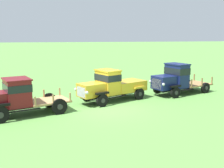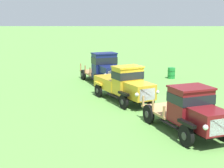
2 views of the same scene
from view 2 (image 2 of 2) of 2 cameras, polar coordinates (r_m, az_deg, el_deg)
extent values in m
plane|color=#5B9342|center=(19.45, 7.81, -3.28)|extent=(240.00, 240.00, 0.00)
cylinder|color=black|center=(14.39, 18.01, -7.32)|extent=(0.87, 0.47, 0.87)
cylinder|color=black|center=(13.41, 12.22, -8.42)|extent=(0.87, 0.47, 0.87)
cylinder|color=#2D2D2D|center=(13.35, 11.87, -8.48)|extent=(0.30, 0.14, 0.31)
cylinder|color=black|center=(16.76, 11.36, -4.30)|extent=(0.87, 0.47, 0.87)
cylinder|color=#2D2D2D|center=(16.81, 11.63, -4.26)|extent=(0.30, 0.14, 0.31)
cylinder|color=black|center=(15.92, 6.09, -4.98)|extent=(0.87, 0.47, 0.87)
cylinder|color=#2D2D2D|center=(15.88, 5.78, -5.02)|extent=(0.30, 0.14, 0.31)
cube|color=black|center=(15.01, 11.86, -5.89)|extent=(4.39, 2.49, 0.12)
cube|color=maroon|center=(13.56, 15.86, -5.88)|extent=(1.70, 1.62, 0.83)
cube|color=silver|center=(13.09, 17.55, -6.81)|extent=(0.41, 0.91, 0.62)
sphere|color=silver|center=(12.68, 15.29, -6.97)|extent=(0.20, 0.20, 0.20)
cube|color=black|center=(14.25, 18.14, -5.47)|extent=(1.01, 0.56, 0.12)
cube|color=black|center=(13.25, 12.31, -6.44)|extent=(1.01, 0.56, 0.12)
cube|color=maroon|center=(14.46, 12.90, -3.46)|extent=(1.67, 1.85, 1.40)
cube|color=black|center=(14.39, 12.95, -2.24)|extent=(1.73, 1.90, 0.39)
cube|color=maroon|center=(14.29, 13.03, -0.59)|extent=(1.80, 1.96, 0.08)
cube|color=black|center=(15.25, 15.16, -5.84)|extent=(1.60, 0.75, 0.05)
cube|color=black|center=(14.34, 9.66, -6.72)|extent=(1.60, 0.75, 0.05)
cube|color=tan|center=(16.00, 9.40, -4.28)|extent=(2.67, 2.41, 0.10)
cube|color=tan|center=(15.57, 13.89, -3.83)|extent=(0.10, 0.10, 0.46)
cube|color=tan|center=(14.71, 8.63, -4.53)|extent=(0.10, 0.10, 0.46)
cube|color=tan|center=(16.35, 11.91, -3.00)|extent=(0.10, 0.10, 0.46)
cube|color=tan|center=(15.53, 6.82, -3.61)|extent=(0.10, 0.10, 0.46)
cube|color=tan|center=(17.16, 10.12, -2.24)|extent=(0.10, 0.10, 0.46)
cube|color=tan|center=(16.38, 5.20, -2.77)|extent=(0.10, 0.10, 0.46)
cylinder|color=black|center=(19.01, 6.36, -2.37)|extent=(0.77, 0.51, 0.79)
cylinder|color=#2D2D2D|center=(19.06, 6.58, -2.33)|extent=(0.26, 0.16, 0.28)
cylinder|color=black|center=(18.14, 1.94, -2.98)|extent=(0.77, 0.51, 0.79)
cylinder|color=#2D2D2D|center=(18.10, 1.69, -3.02)|extent=(0.26, 0.16, 0.28)
cylinder|color=black|center=(21.54, 1.78, -0.64)|extent=(0.77, 0.51, 0.79)
cylinder|color=#2D2D2D|center=(21.59, 1.99, -0.61)|extent=(0.26, 0.16, 0.28)
cylinder|color=black|center=(20.78, -2.27, -1.10)|extent=(0.77, 0.51, 0.79)
cylinder|color=#2D2D2D|center=(20.74, -2.49, -1.12)|extent=(0.26, 0.16, 0.28)
cube|color=black|center=(19.74, 1.98, -1.54)|extent=(4.38, 2.93, 0.12)
cube|color=gold|center=(18.25, 4.60, -1.15)|extent=(1.90, 1.76, 0.82)
cube|color=silver|center=(17.66, 5.87, -1.74)|extent=(0.49, 0.85, 0.62)
sphere|color=silver|center=(17.99, 7.57, -1.33)|extent=(0.20, 0.20, 0.20)
sphere|color=silver|center=(17.30, 4.15, -1.78)|extent=(0.20, 0.20, 0.20)
cube|color=black|center=(18.91, 6.39, -1.06)|extent=(0.89, 0.61, 0.12)
cube|color=black|center=(18.03, 1.95, -1.62)|extent=(0.89, 0.61, 0.12)
cube|color=gold|center=(19.24, 2.58, 0.56)|extent=(1.61, 1.80, 1.49)
cube|color=black|center=(19.18, 2.59, 1.55)|extent=(1.66, 1.85, 0.42)
cube|color=gold|center=(19.11, 2.61, 2.87)|extent=(1.73, 1.90, 0.08)
cube|color=black|center=(19.92, 4.46, -1.50)|extent=(1.34, 0.81, 0.05)
cube|color=black|center=(19.11, 0.27, -2.04)|extent=(1.34, 0.81, 0.05)
cube|color=gold|center=(20.75, 0.24, 0.24)|extent=(2.77, 2.46, 0.67)
cube|color=black|center=(20.69, 0.24, 1.07)|extent=(2.33, 2.08, 0.06)
cube|color=gold|center=(21.45, 1.79, 0.53)|extent=(0.86, 0.59, 0.12)
cube|color=gold|center=(20.68, -2.28, 0.10)|extent=(0.86, 0.59, 0.12)
cylinder|color=black|center=(24.04, 1.59, 0.65)|extent=(0.79, 0.48, 0.78)
cylinder|color=#2D2D2D|center=(24.09, 1.83, 0.66)|extent=(0.26, 0.13, 0.27)
cylinder|color=black|center=(23.37, -2.46, 0.32)|extent=(0.79, 0.48, 0.78)
cylinder|color=#2D2D2D|center=(23.33, -2.71, 0.30)|extent=(0.26, 0.13, 0.27)
cylinder|color=black|center=(26.85, -1.13, 1.81)|extent=(0.79, 0.48, 0.78)
cylinder|color=#2D2D2D|center=(26.89, -0.91, 1.82)|extent=(0.26, 0.13, 0.27)
cylinder|color=black|center=(26.25, -4.81, 1.54)|extent=(0.79, 0.48, 0.78)
cylinder|color=#2D2D2D|center=(26.21, -5.04, 1.52)|extent=(0.26, 0.13, 0.27)
cube|color=black|center=(25.06, -1.72, 1.28)|extent=(4.54, 2.68, 0.12)
cube|color=#141E51|center=(23.38, -0.21, 1.85)|extent=(1.82, 1.73, 0.93)
cube|color=silver|center=(22.77, 0.46, 1.46)|extent=(0.45, 0.94, 0.70)
sphere|color=silver|center=(23.02, 2.02, 1.74)|extent=(0.20, 0.20, 0.20)
sphere|color=silver|center=(22.49, -1.13, 1.51)|extent=(0.20, 0.20, 0.20)
cube|color=black|center=(23.96, 1.60, 1.68)|extent=(0.90, 0.54, 0.12)
cube|color=black|center=(23.29, -2.47, 1.38)|extent=(0.90, 0.54, 0.12)
cube|color=#141E51|center=(24.44, -1.30, 3.11)|extent=(1.54, 1.86, 1.64)
cube|color=black|center=(24.39, -1.30, 3.97)|extent=(1.59, 1.91, 0.46)
cube|color=#141E51|center=(24.33, -1.31, 5.12)|extent=(1.66, 1.96, 0.08)
cube|color=black|center=(25.01, 0.52, 1.22)|extent=(1.33, 0.67, 0.05)
cube|color=black|center=(24.38, -3.32, 0.92)|extent=(1.33, 0.67, 0.05)
cube|color=#9E7547|center=(26.16, -2.68, 1.96)|extent=(2.98, 2.64, 0.10)
cube|color=#9E7547|center=(25.40, 0.01, 2.40)|extent=(0.10, 0.10, 0.53)
cube|color=#9E7547|center=(24.79, -3.67, 2.15)|extent=(0.10, 0.10, 0.53)
cube|color=#9E7547|center=(26.41, -0.93, 2.75)|extent=(0.10, 0.10, 0.53)
cube|color=#9E7547|center=(25.83, -4.48, 2.52)|extent=(0.10, 0.10, 0.53)
cube|color=#9E7547|center=(27.43, -1.79, 3.08)|extent=(0.10, 0.10, 0.53)
cube|color=#9E7547|center=(26.88, -5.23, 2.86)|extent=(0.10, 0.10, 0.53)
cylinder|color=#1E7F33|center=(27.10, 9.84, 1.81)|extent=(0.57, 0.57, 0.85)
cylinder|color=#124C1E|center=(27.07, 9.85, 2.16)|extent=(0.60, 0.60, 0.03)
cylinder|color=#124C1E|center=(27.13, 9.83, 1.45)|extent=(0.60, 0.60, 0.03)
camera|label=1|loc=(24.56, 49.29, 6.39)|focal=45.00mm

